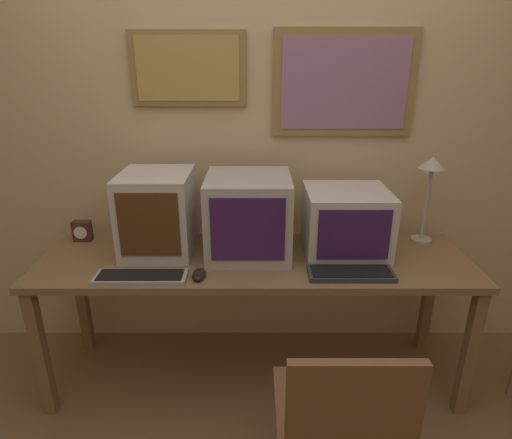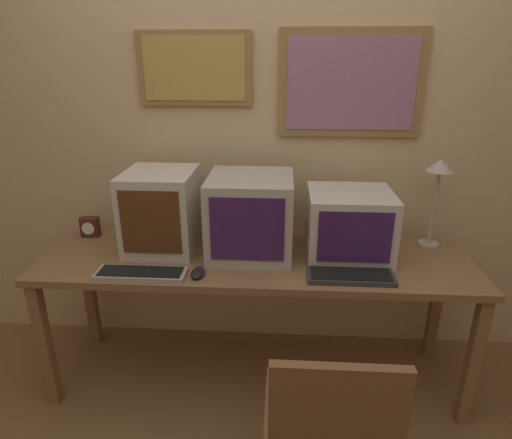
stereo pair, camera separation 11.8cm
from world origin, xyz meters
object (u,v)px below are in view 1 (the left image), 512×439
Objects in this scene: monitor_right at (347,222)px; desk_clock at (84,231)px; monitor_center at (250,215)px; mouse_near_keyboard at (200,274)px; keyboard_side at (352,273)px; monitor_left at (159,213)px; keyboard_main at (142,277)px; desk_lamp at (432,178)px.

desk_clock is at bearing 174.54° from monitor_right.
monitor_center reaches higher than mouse_near_keyboard.
keyboard_side is 3.52× the size of desk_clock.
monitor_left is 0.47m from monitor_center.
desk_clock reaches higher than keyboard_main.
mouse_near_keyboard is at bearing -178.54° from keyboard_side.
keyboard_main is (-0.02, -0.32, -0.19)m from monitor_left.
keyboard_main is (-0.99, -0.31, -0.15)m from monitor_right.
desk_lamp is at bearing 40.24° from keyboard_side.
desk_clock is at bearing 170.89° from monitor_center.
monitor_center is 3.82× the size of mouse_near_keyboard.
keyboard_main is 0.62m from desk_clock.
monitor_left is at bearing 163.00° from keyboard_side.
monitor_center is at bearing -178.63° from monitor_right.
desk_lamp is at bearing 19.51° from mouse_near_keyboard.
desk_clock is (-1.40, 0.41, 0.04)m from keyboard_side.
keyboard_main is at bearing -94.06° from monitor_left.
monitor_left is at bearing 128.08° from mouse_near_keyboard.
mouse_near_keyboard is (0.24, -0.31, -0.19)m from monitor_left.
desk_lamp is (0.45, 0.13, 0.20)m from monitor_right.
monitor_right reaches higher than mouse_near_keyboard.
keyboard_main is 0.26m from mouse_near_keyboard.
monitor_left is 0.99× the size of keyboard_main.
monitor_center is 0.92× the size of desk_lamp.
monitor_center is at bearing 151.38° from keyboard_side.
monitor_right is 1.05× the size of keyboard_side.
monitor_center is 0.58m from keyboard_side.
keyboard_side is at bearing -16.30° from desk_clock.
desk_lamp is at bearing 4.42° from monitor_left.
desk_lamp is (1.87, -0.01, 0.31)m from desk_clock.
monitor_right is at bearing 17.38° from keyboard_main.
monitor_left is 1.00× the size of monitor_right.
monitor_right is 0.79m from mouse_near_keyboard.
monitor_right reaches higher than desk_clock.
mouse_near_keyboard reaches higher than keyboard_side.
monitor_center reaches higher than keyboard_side.
monitor_center reaches higher than monitor_right.
monitor_center is at bearing -3.39° from monitor_left.
desk_clock reaches higher than keyboard_side.
monitor_right is 0.31m from keyboard_side.
desk_lamp reaches higher than monitor_center.
keyboard_side is 1.46m from desk_clock.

